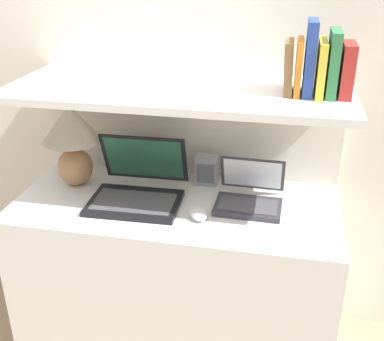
# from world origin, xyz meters

# --- Properties ---
(wall_back) EXTENTS (6.00, 0.05, 2.40)m
(wall_back) POSITION_xyz_m (0.00, 0.62, 1.20)
(wall_back) COLOR silver
(wall_back) RESTS_ON ground_plane
(desk) EXTENTS (1.27, 0.56, 0.73)m
(desk) POSITION_xyz_m (0.00, 0.28, 0.36)
(desk) COLOR white
(desk) RESTS_ON ground_plane
(back_riser) EXTENTS (1.27, 0.04, 1.15)m
(back_riser) POSITION_xyz_m (0.00, 0.58, 0.57)
(back_riser) COLOR silver
(back_riser) RESTS_ON ground_plane
(shelf) EXTENTS (1.27, 0.50, 0.03)m
(shelf) POSITION_xyz_m (0.00, 0.35, 1.16)
(shelf) COLOR white
(shelf) RESTS_ON back_riser
(table_lamp) EXTENTS (0.24, 0.24, 0.35)m
(table_lamp) POSITION_xyz_m (-0.45, 0.36, 0.95)
(table_lamp) COLOR #B27A4C
(table_lamp) RESTS_ON desk
(laptop_large) EXTENTS (0.36, 0.35, 0.24)m
(laptop_large) POSITION_xyz_m (-0.15, 0.28, 0.78)
(laptop_large) COLOR black
(laptop_large) RESTS_ON desk
(laptop_small) EXTENTS (0.26, 0.24, 0.17)m
(laptop_small) POSITION_xyz_m (0.28, 0.32, 0.77)
(laptop_small) COLOR #333338
(laptop_small) RESTS_ON desk
(computer_mouse) EXTENTS (0.10, 0.12, 0.03)m
(computer_mouse) POSITION_xyz_m (0.11, 0.19, 0.75)
(computer_mouse) COLOR white
(computer_mouse) RESTS_ON desk
(router_box) EXTENTS (0.09, 0.08, 0.12)m
(router_box) POSITION_xyz_m (0.09, 0.48, 0.79)
(router_box) COLOR gray
(router_box) RESTS_ON desk
(book_red) EXTENTS (0.04, 0.14, 0.18)m
(book_red) POSITION_xyz_m (0.58, 0.35, 1.27)
(book_red) COLOR #A82823
(book_red) RESTS_ON shelf
(book_green) EXTENTS (0.03, 0.15, 0.22)m
(book_green) POSITION_xyz_m (0.53, 0.35, 1.28)
(book_green) COLOR #2D7042
(book_green) RESTS_ON shelf
(book_yellow) EXTENTS (0.03, 0.18, 0.19)m
(book_yellow) POSITION_xyz_m (0.50, 0.35, 1.27)
(book_yellow) COLOR gold
(book_yellow) RESTS_ON shelf
(book_blue) EXTENTS (0.03, 0.14, 0.25)m
(book_blue) POSITION_xyz_m (0.46, 0.35, 1.30)
(book_blue) COLOR #284293
(book_blue) RESTS_ON shelf
(book_orange) EXTENTS (0.02, 0.14, 0.19)m
(book_orange) POSITION_xyz_m (0.42, 0.35, 1.27)
(book_orange) COLOR orange
(book_orange) RESTS_ON shelf
(book_brown) EXTENTS (0.04, 0.13, 0.18)m
(book_brown) POSITION_xyz_m (0.39, 0.35, 1.27)
(book_brown) COLOR brown
(book_brown) RESTS_ON shelf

